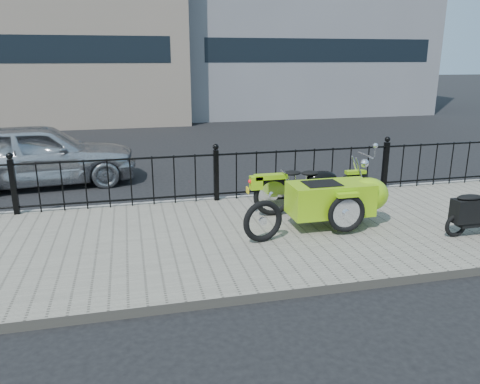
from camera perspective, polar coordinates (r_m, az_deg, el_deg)
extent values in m
plane|color=black|center=(7.70, -1.06, -4.59)|extent=(120.00, 120.00, 0.00)
cube|color=slate|center=(7.22, -0.21, -5.51)|extent=(30.00, 3.80, 0.12)
cube|color=gray|center=(9.02, -3.04, -1.08)|extent=(30.00, 0.10, 0.12)
cylinder|color=black|center=(8.65, -2.96, 4.55)|extent=(14.00, 0.04, 0.04)
cylinder|color=black|center=(8.83, -2.89, -0.22)|extent=(14.00, 0.04, 0.04)
cube|color=black|center=(8.82, -25.87, 0.55)|extent=(0.09, 0.09, 0.96)
sphere|color=black|center=(8.71, -26.30, 3.97)|extent=(0.11, 0.11, 0.11)
cube|color=black|center=(8.74, -2.93, 2.04)|extent=(0.09, 0.09, 0.96)
sphere|color=black|center=(8.62, -2.98, 5.52)|extent=(0.11, 0.11, 0.11)
cube|color=black|center=(9.97, 17.28, 3.10)|extent=(0.09, 0.09, 0.96)
sphere|color=black|center=(9.87, 17.54, 6.15)|extent=(0.11, 0.11, 0.11)
cube|color=black|center=(21.80, 10.00, 16.64)|extent=(10.50, 0.06, 1.00)
torus|color=black|center=(8.48, 13.75, 0.21)|extent=(0.69, 0.09, 0.69)
torus|color=black|center=(7.93, 4.04, -0.48)|extent=(0.69, 0.09, 0.69)
torus|color=black|center=(7.21, 12.86, -2.56)|extent=(0.60, 0.08, 0.60)
cube|color=gray|center=(8.17, 9.07, 0.01)|extent=(0.34, 0.22, 0.24)
cylinder|color=black|center=(8.19, 9.05, -0.46)|extent=(1.40, 0.04, 0.04)
ellipsoid|color=black|center=(8.15, 9.92, 1.69)|extent=(0.54, 0.29, 0.26)
cylinder|color=silver|center=(8.42, 15.13, 4.35)|extent=(0.03, 0.56, 0.03)
cylinder|color=silver|center=(8.43, 14.26, 2.26)|extent=(0.25, 0.04, 0.59)
sphere|color=silver|center=(8.44, 14.94, 3.42)|extent=(0.15, 0.15, 0.15)
cube|color=#88C410|center=(8.40, 13.90, 2.38)|extent=(0.36, 0.12, 0.06)
cube|color=#88C410|center=(7.82, 3.74, 1.89)|extent=(0.55, 0.16, 0.08)
ellipsoid|color=black|center=(8.05, 8.52, 2.30)|extent=(0.31, 0.22, 0.08)
ellipsoid|color=black|center=(7.93, 6.37, 2.32)|extent=(0.31, 0.22, 0.08)
sphere|color=red|center=(7.74, 1.26, 1.31)|extent=(0.07, 0.07, 0.07)
cube|color=yellow|center=(7.88, 0.92, 0.22)|extent=(0.02, 0.14, 0.10)
cube|color=#88C410|center=(7.46, 10.93, -0.79)|extent=(1.30, 0.62, 0.50)
ellipsoid|color=#88C410|center=(7.74, 15.33, -0.27)|extent=(0.65, 0.60, 0.54)
cube|color=black|center=(7.34, 9.95, 0.84)|extent=(0.55, 0.43, 0.06)
cube|color=#88C410|center=(7.12, 13.00, -0.35)|extent=(0.34, 0.11, 0.06)
torus|color=black|center=(7.73, 24.82, -3.69)|extent=(0.36, 0.06, 0.36)
cube|color=black|center=(7.77, 26.04, -2.04)|extent=(0.49, 0.23, 0.36)
ellipsoid|color=black|center=(7.72, 26.23, -0.59)|extent=(0.42, 0.21, 0.08)
torus|color=black|center=(6.80, 2.81, -3.57)|extent=(0.64, 0.22, 0.63)
imported|color=#AAACB1|center=(11.08, -23.24, 4.24)|extent=(4.19, 2.00, 1.38)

